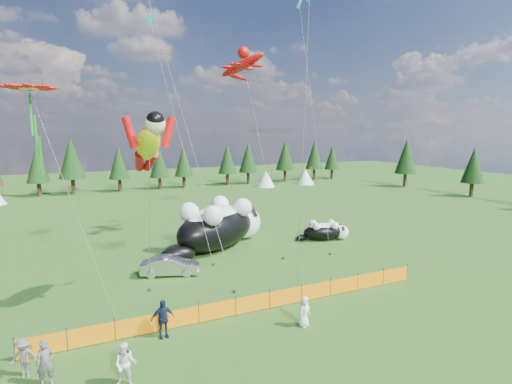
# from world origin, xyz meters

# --- Properties ---
(ground) EXTENTS (160.00, 160.00, 0.00)m
(ground) POSITION_xyz_m (0.00, 0.00, 0.00)
(ground) COLOR #103509
(ground) RESTS_ON ground
(safety_fence) EXTENTS (22.06, 0.06, 1.10)m
(safety_fence) POSITION_xyz_m (0.00, -3.00, 0.50)
(safety_fence) COLOR #262626
(safety_fence) RESTS_ON ground
(tree_line) EXTENTS (90.00, 4.00, 8.00)m
(tree_line) POSITION_xyz_m (0.00, 45.00, 4.00)
(tree_line) COLOR black
(tree_line) RESTS_ON ground
(festival_tents) EXTENTS (50.00, 3.20, 2.80)m
(festival_tents) POSITION_xyz_m (11.00, 40.00, 1.40)
(festival_tents) COLOR white
(festival_tents) RESTS_ON ground
(cat_large) EXTENTS (10.09, 7.74, 4.05)m
(cat_large) POSITION_xyz_m (2.52, 9.12, 1.92)
(cat_large) COLOR black
(cat_large) RESTS_ON ground
(cat_small) EXTENTS (4.70, 2.68, 1.74)m
(cat_small) POSITION_xyz_m (11.79, 7.31, 0.83)
(cat_small) COLOR black
(cat_small) RESTS_ON ground
(car) EXTENTS (4.13, 2.51, 1.29)m
(car) POSITION_xyz_m (-2.73, 4.42, 0.64)
(car) COLOR silver
(car) RESTS_ON ground
(spectator_a) EXTENTS (0.67, 0.46, 1.79)m
(spectator_a) POSITION_xyz_m (-9.71, -5.28, 0.90)
(spectator_a) COLOR #56565B
(spectator_a) RESTS_ON ground
(spectator_b) EXTENTS (0.97, 0.77, 1.74)m
(spectator_b) POSITION_xyz_m (-6.96, -6.62, 0.87)
(spectator_b) COLOR white
(spectator_b) RESTS_ON ground
(spectator_c) EXTENTS (1.11, 0.60, 1.85)m
(spectator_c) POSITION_xyz_m (-4.91, -3.60, 0.93)
(spectator_c) COLOR #141E37
(spectator_c) RESTS_ON ground
(spectator_d) EXTENTS (1.14, 0.78, 1.61)m
(spectator_d) POSITION_xyz_m (-10.51, -4.37, 0.81)
(spectator_d) COLOR #56565B
(spectator_d) RESTS_ON ground
(spectator_e) EXTENTS (0.88, 0.74, 1.54)m
(spectator_e) POSITION_xyz_m (1.68, -5.47, 0.77)
(spectator_e) COLOR white
(spectator_e) RESTS_ON ground
(superhero_kite) EXTENTS (3.95, 4.35, 10.87)m
(superhero_kite) POSITION_xyz_m (-4.62, 0.09, 8.94)
(superhero_kite) COLOR #FFF20D
(superhero_kite) RESTS_ON ground
(gecko_kite) EXTENTS (6.39, 11.81, 17.52)m
(gecko_kite) POSITION_xyz_m (5.93, 12.26, 15.35)
(gecko_kite) COLOR red
(gecko_kite) RESTS_ON ground
(flower_kite) EXTENTS (4.91, 6.09, 13.02)m
(flower_kite) POSITION_xyz_m (-10.09, 3.24, 11.72)
(flower_kite) COLOR red
(flower_kite) RESTS_ON ground
(diamond_kite_a) EXTENTS (3.65, 8.08, 20.40)m
(diamond_kite_a) POSITION_xyz_m (-2.90, 6.94, 17.74)
(diamond_kite_a) COLOR blue
(diamond_kite_a) RESTS_ON ground
(diamond_kite_b) EXTENTS (1.12, 6.80, 21.41)m
(diamond_kite_b) POSITION_xyz_m (10.21, 9.47, 19.03)
(diamond_kite_b) COLOR #0EAAAA
(diamond_kite_b) RESTS_ON ground
(diamond_kite_c) EXTENTS (0.89, 0.70, 17.22)m
(diamond_kite_c) POSITION_xyz_m (3.30, -2.74, 15.50)
(diamond_kite_c) COLOR blue
(diamond_kite_c) RESTS_ON ground
(diamond_kite_d) EXTENTS (2.91, 8.78, 20.34)m
(diamond_kite_d) POSITION_xyz_m (-1.73, 12.87, 17.69)
(diamond_kite_d) COLOR #0EAAAA
(diamond_kite_d) RESTS_ON ground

